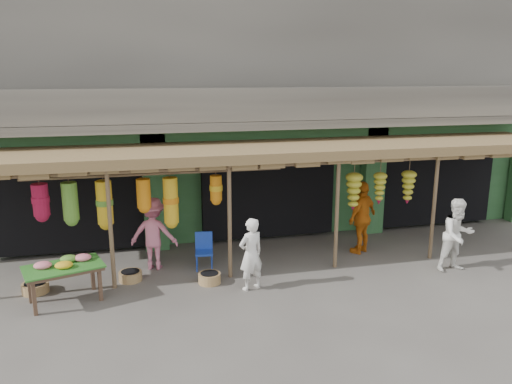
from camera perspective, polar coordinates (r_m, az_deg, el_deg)
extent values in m
plane|color=#514C47|center=(11.86, 4.09, -8.61)|extent=(80.00, 80.00, 0.00)
cube|color=gray|center=(15.82, -1.24, 15.50)|extent=(16.00, 6.00, 4.00)
cube|color=#2D6033|center=(16.24, -1.29, 3.04)|extent=(16.00, 5.70, 3.00)
cube|color=gray|center=(12.63, 2.07, 7.80)|extent=(16.00, 0.90, 0.22)
cube|color=gray|center=(12.20, 2.60, 9.95)|extent=(16.00, 0.10, 0.80)
cube|color=#2D6033|center=(13.05, 1.58, 6.44)|extent=(16.00, 0.35, 0.35)
cube|color=yellow|center=(12.65, -20.85, 4.87)|extent=(1.70, 0.06, 0.55)
cube|color=#B21414|center=(12.61, -20.87, 4.85)|extent=(1.30, 0.02, 0.30)
cube|color=black|center=(13.91, -19.86, -0.21)|extent=(3.60, 2.00, 2.50)
cube|color=black|center=(14.22, 0.55, 0.90)|extent=(3.60, 2.00, 2.50)
cube|color=black|center=(16.15, 18.04, 1.77)|extent=(3.60, 2.00, 2.50)
cube|color=#2D6033|center=(12.86, -11.48, -0.05)|extent=(0.60, 0.35, 3.00)
cube|color=#2D6033|center=(14.34, 13.21, 1.27)|extent=(0.60, 0.35, 3.00)
cylinder|color=brown|center=(10.75, -16.28, -4.14)|extent=(0.09, 0.09, 2.60)
cylinder|color=brown|center=(10.89, -3.03, -3.36)|extent=(0.09, 0.09, 2.60)
cylinder|color=brown|center=(11.59, 9.22, -2.48)|extent=(0.09, 0.09, 2.60)
cylinder|color=brown|center=(12.74, 19.67, -1.64)|extent=(0.09, 0.09, 2.60)
cylinder|color=brown|center=(10.90, 3.37, 3.14)|extent=(12.90, 0.08, 0.08)
cylinder|color=brown|center=(10.87, -11.29, 2.06)|extent=(5.50, 0.06, 0.06)
cube|color=brown|center=(11.98, 3.01, 4.96)|extent=(14.00, 2.70, 0.22)
cube|color=#4F3828|center=(10.41, -24.01, -11.14)|extent=(0.09, 0.09, 0.65)
cube|color=#4F3828|center=(10.59, -17.39, -10.13)|extent=(0.09, 0.09, 0.65)
cube|color=#4F3828|center=(10.97, -24.45, -9.91)|extent=(0.09, 0.09, 0.65)
cube|color=#4F3828|center=(11.14, -18.17, -8.99)|extent=(0.09, 0.09, 0.65)
cube|color=#4F3828|center=(10.62, -21.15, -8.23)|extent=(1.60, 1.21, 0.06)
cube|color=#26661E|center=(10.61, -21.17, -7.97)|extent=(1.67, 1.27, 0.03)
ellipsoid|color=pink|center=(10.63, -23.20, -7.70)|extent=(0.34, 0.28, 0.14)
ellipsoid|color=yellow|center=(10.49, -21.10, -7.80)|extent=(0.34, 0.28, 0.14)
ellipsoid|color=pink|center=(10.76, -19.19, -7.09)|extent=(0.34, 0.28, 0.14)
ellipsoid|color=#5F9C34|center=(10.79, -20.61, -7.15)|extent=(0.34, 0.28, 0.14)
cylinder|color=#1B3FB5|center=(11.59, -6.79, -8.19)|extent=(0.03, 0.03, 0.38)
cylinder|color=#1B3FB5|center=(11.59, -5.07, -8.15)|extent=(0.03, 0.03, 0.38)
cylinder|color=#1B3FB5|center=(11.91, -6.76, -7.57)|extent=(0.03, 0.03, 0.38)
cylinder|color=#1B3FB5|center=(11.91, -5.09, -7.54)|extent=(0.03, 0.03, 0.38)
cube|color=#1B3FB5|center=(11.67, -5.95, -6.90)|extent=(0.45, 0.45, 0.05)
cube|color=#1B3FB5|center=(11.78, -5.98, -5.53)|extent=(0.40, 0.09, 0.43)
cylinder|color=#966444|center=(11.44, -14.15, -9.29)|extent=(0.66, 0.66, 0.21)
cylinder|color=#9A6E45|center=(11.50, -23.90, -9.97)|extent=(0.72, 0.72, 0.21)
cylinder|color=#885F3F|center=(11.03, -5.33, -9.78)|extent=(0.55, 0.55, 0.22)
imported|color=white|center=(10.45, -0.58, -7.11)|extent=(0.67, 0.56, 1.56)
imported|color=white|center=(12.28, 22.04, -4.59)|extent=(0.86, 0.69, 1.70)
imported|color=#C76412|center=(12.78, 12.04, -2.85)|extent=(1.15, 0.97, 1.85)
imported|color=pink|center=(11.75, -11.63, -4.67)|extent=(1.23, 0.91, 1.70)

